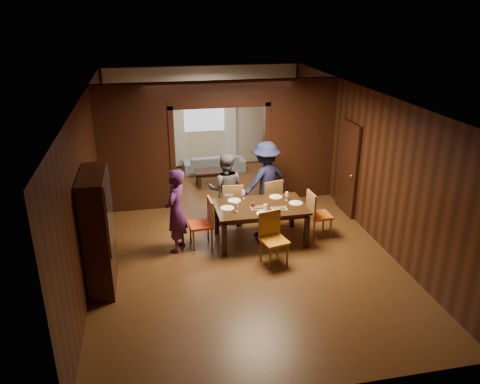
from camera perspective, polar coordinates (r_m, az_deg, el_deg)
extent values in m
plane|color=#593619|center=(9.89, -0.82, -4.83)|extent=(9.00, 9.00, 0.00)
cube|color=silver|center=(8.97, -0.92, 11.96)|extent=(5.50, 9.00, 0.02)
cube|color=black|center=(13.62, -4.44, 9.12)|extent=(5.50, 0.02, 2.90)
cube|color=black|center=(9.25, -17.86, 1.91)|extent=(0.02, 9.00, 2.90)
cube|color=black|center=(10.17, 14.57, 4.05)|extent=(0.02, 9.00, 2.90)
cube|color=black|center=(10.79, -12.60, 3.84)|extent=(1.65, 0.15, 2.40)
cube|color=black|center=(11.35, 7.24, 5.10)|extent=(1.65, 0.15, 2.40)
cube|color=black|center=(10.56, -2.56, 12.08)|extent=(5.50, 0.15, 0.50)
cube|color=beige|center=(13.59, -4.42, 9.09)|extent=(5.40, 0.04, 2.85)
imported|color=#471D54|center=(8.92, -7.82, -2.30)|extent=(0.61, 0.71, 1.64)
imported|color=#4F4F56|center=(9.95, -1.76, 0.33)|extent=(0.89, 0.76, 1.58)
imported|color=#171A3A|center=(10.26, 3.13, 1.44)|extent=(1.29, 1.05, 1.74)
imported|color=#819BA9|center=(13.34, -3.20, 3.54)|extent=(1.74, 0.70, 0.51)
imported|color=black|center=(9.27, 2.73, -1.30)|extent=(0.31, 0.31, 0.08)
cube|color=black|center=(9.39, 2.48, -3.81)|extent=(1.78, 1.11, 0.76)
cube|color=black|center=(12.37, -3.60, 1.77)|extent=(0.80, 0.50, 0.40)
cube|color=black|center=(8.02, -16.88, -4.59)|extent=(0.40, 1.20, 2.00)
cube|color=black|center=(10.70, 13.00, 2.81)|extent=(0.06, 0.90, 2.10)
cube|color=silver|center=(13.50, -4.43, 10.10)|extent=(1.20, 0.03, 1.30)
cube|color=white|center=(13.49, -7.55, 8.01)|extent=(0.35, 0.06, 2.40)
cube|color=white|center=(13.67, -1.21, 8.37)|extent=(0.35, 0.06, 2.40)
cylinder|color=silver|center=(9.10, -1.56, -1.97)|extent=(0.27, 0.27, 0.01)
cylinder|color=white|center=(9.45, -0.70, -1.03)|extent=(0.27, 0.27, 0.01)
cylinder|color=silver|center=(9.65, 4.36, -0.59)|extent=(0.27, 0.27, 0.01)
cylinder|color=silver|center=(9.39, 6.79, -1.34)|extent=(0.27, 0.27, 0.01)
cylinder|color=white|center=(8.88, 2.87, -2.62)|extent=(0.27, 0.27, 0.01)
cube|color=slate|center=(9.09, 2.23, -1.91)|extent=(0.30, 0.20, 0.04)
cube|color=gray|center=(9.09, 4.81, -2.00)|extent=(0.30, 0.20, 0.04)
cylinder|color=silver|center=(8.96, 3.09, -1.95)|extent=(0.07, 0.07, 0.14)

